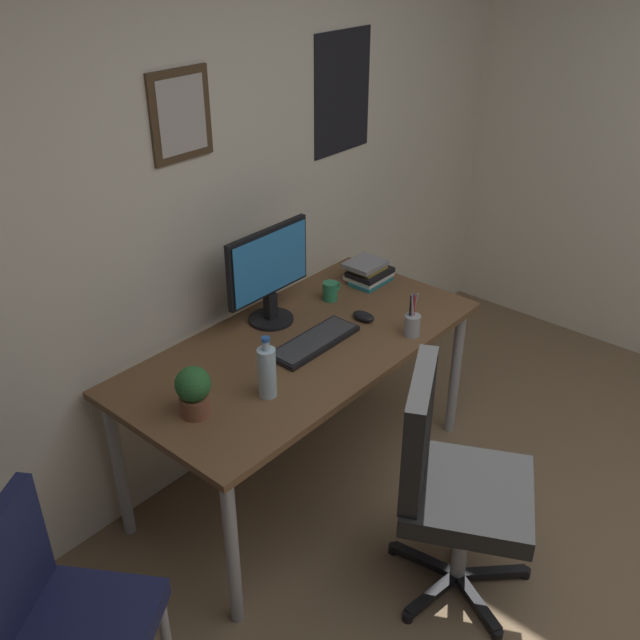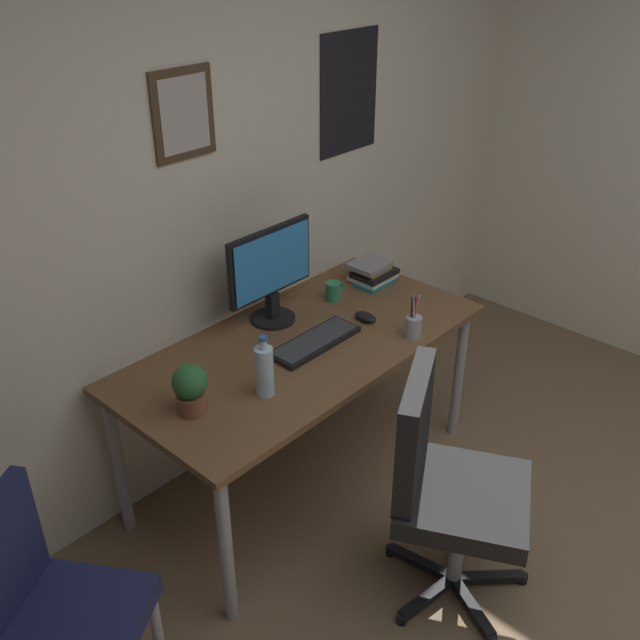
# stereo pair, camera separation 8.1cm
# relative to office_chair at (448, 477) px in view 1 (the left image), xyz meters

# --- Properties ---
(wall_back) EXTENTS (4.40, 0.10, 2.60)m
(wall_back) POSITION_rel_office_chair_xyz_m (0.11, 1.27, 0.77)
(wall_back) COLOR beige
(wall_back) RESTS_ON ground_plane
(desk) EXTENTS (1.62, 0.79, 0.73)m
(desk) POSITION_rel_office_chair_xyz_m (0.10, 0.80, 0.14)
(desk) COLOR brown
(desk) RESTS_ON ground_plane
(office_chair) EXTENTS (0.62, 0.62, 0.95)m
(office_chair) POSITION_rel_office_chair_xyz_m (0.00, 0.00, 0.00)
(office_chair) COLOR black
(office_chair) RESTS_ON ground_plane
(side_chair) EXTENTS (0.58, 0.58, 0.88)m
(side_chair) POSITION_rel_office_chair_xyz_m (-1.25, 0.57, -0.03)
(side_chair) COLOR #1E234C
(side_chair) RESTS_ON ground_plane
(monitor) EXTENTS (0.46, 0.20, 0.43)m
(monitor) POSITION_rel_office_chair_xyz_m (0.15, 1.04, 0.45)
(monitor) COLOR black
(monitor) RESTS_ON desk
(keyboard) EXTENTS (0.43, 0.15, 0.03)m
(keyboard) POSITION_rel_office_chair_xyz_m (0.12, 0.75, 0.22)
(keyboard) COLOR black
(keyboard) RESTS_ON desk
(computer_mouse) EXTENTS (0.06, 0.11, 0.04)m
(computer_mouse) POSITION_rel_office_chair_xyz_m (0.42, 0.73, 0.23)
(computer_mouse) COLOR black
(computer_mouse) RESTS_ON desk
(water_bottle) EXTENTS (0.07, 0.07, 0.25)m
(water_bottle) POSITION_rel_office_chair_xyz_m (-0.26, 0.65, 0.31)
(water_bottle) COLOR silver
(water_bottle) RESTS_ON desk
(coffee_mug_near) EXTENTS (0.11, 0.07, 0.09)m
(coffee_mug_near) POSITION_rel_office_chair_xyz_m (0.48, 0.96, 0.25)
(coffee_mug_near) COLOR #2D8C59
(coffee_mug_near) RESTS_ON desk
(potted_plant) EXTENTS (0.13, 0.13, 0.20)m
(potted_plant) POSITION_rel_office_chair_xyz_m (-0.52, 0.77, 0.31)
(potted_plant) COLOR brown
(potted_plant) RESTS_ON desk
(pen_cup) EXTENTS (0.07, 0.07, 0.20)m
(pen_cup) POSITION_rel_office_chair_xyz_m (0.46, 0.49, 0.26)
(pen_cup) COLOR #9EA0A5
(pen_cup) RESTS_ON desk
(book_stack_left) EXTENTS (0.22, 0.17, 0.11)m
(book_stack_left) POSITION_rel_office_chair_xyz_m (0.74, 0.94, 0.26)
(book_stack_left) COLOR #26727A
(book_stack_left) RESTS_ON desk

